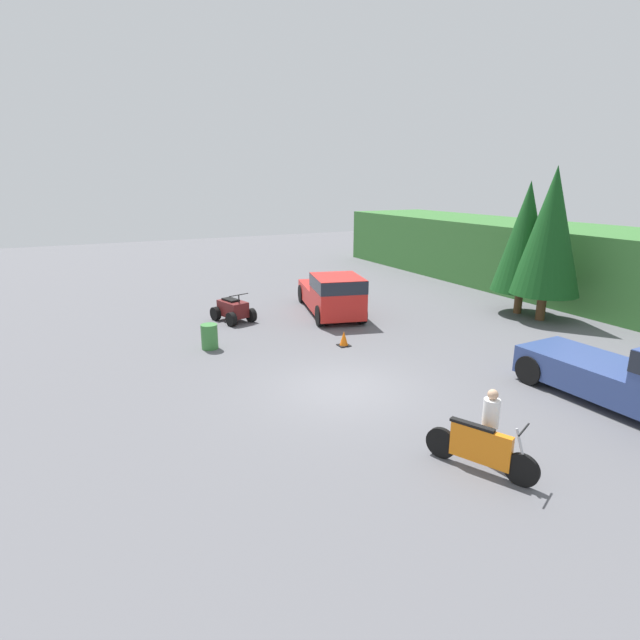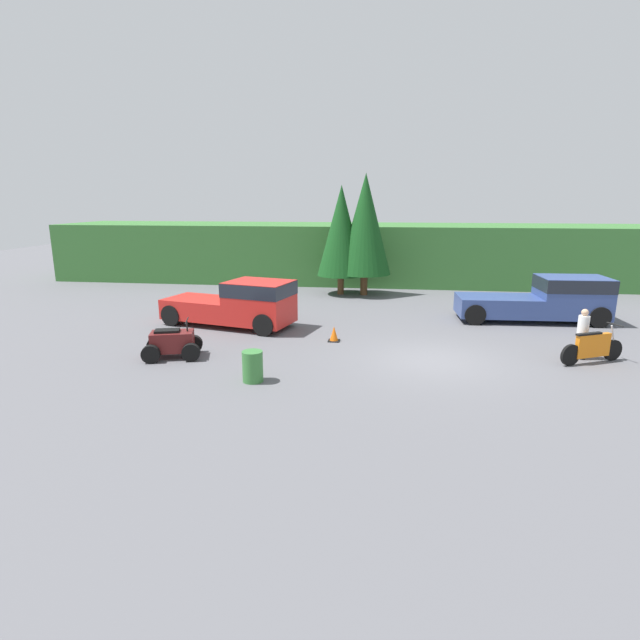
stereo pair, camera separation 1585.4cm
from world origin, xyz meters
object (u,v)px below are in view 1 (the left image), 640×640
(rider_person, at_px, (490,423))
(traffic_cone, at_px, (344,339))
(quad_atv, at_px, (233,310))
(steel_barrel, at_px, (209,337))
(dirt_bike, at_px, (480,449))
(pickup_truck_red, at_px, (333,293))

(rider_person, height_order, traffic_cone, rider_person)
(traffic_cone, bearing_deg, quad_atv, -152.49)
(quad_atv, bearing_deg, rider_person, -9.22)
(steel_barrel, bearing_deg, rider_person, 18.88)
(dirt_bike, distance_m, steel_barrel, 10.49)
(pickup_truck_red, relative_size, steel_barrel, 6.41)
(pickup_truck_red, xyz_separation_m, traffic_cone, (3.90, -1.59, -0.74))
(dirt_bike, relative_size, quad_atv, 1.05)
(dirt_bike, xyz_separation_m, traffic_cone, (-8.23, 1.41, -0.24))
(quad_atv, bearing_deg, steel_barrel, -45.93)
(quad_atv, xyz_separation_m, rider_person, (13.00, 1.58, 0.42))
(quad_atv, height_order, traffic_cone, quad_atv)
(dirt_bike, height_order, traffic_cone, dirt_bike)
(rider_person, bearing_deg, pickup_truck_red, 124.37)
(pickup_truck_red, relative_size, dirt_bike, 2.61)
(quad_atv, relative_size, steel_barrel, 2.34)
(pickup_truck_red, bearing_deg, quad_atv, -89.96)
(pickup_truck_red, height_order, steel_barrel, pickup_truck_red)
(dirt_bike, height_order, rider_person, rider_person)
(pickup_truck_red, bearing_deg, rider_person, 1.99)
(dirt_bike, bearing_deg, steel_barrel, 171.07)
(dirt_bike, height_order, quad_atv, quad_atv)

